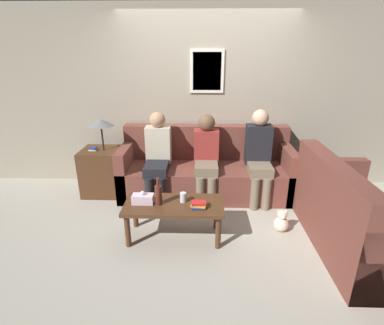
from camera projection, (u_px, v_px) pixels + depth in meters
ground_plane at (206, 209)px, 3.99m from camera, size 16.00×16.00×0.00m
wall_back at (206, 99)px, 4.42m from camera, size 9.00×0.08×2.60m
couch_main at (206, 171)px, 4.35m from camera, size 2.41×0.84×0.95m
couch_side at (352, 219)px, 3.13m from camera, size 0.84×1.67×0.95m
coffee_table at (174, 208)px, 3.28m from camera, size 1.08×0.51×0.42m
side_table_with_lamp at (102, 168)px, 4.33m from camera, size 0.52×0.52×1.11m
wine_bottle at (158, 194)px, 3.21m from camera, size 0.07×0.07×0.31m
drinking_glass at (183, 197)px, 3.28m from camera, size 0.07×0.07×0.11m
book_stack at (199, 205)px, 3.17m from camera, size 0.17×0.14×0.07m
tissue_box at (143, 199)px, 3.25m from camera, size 0.23×0.12×0.15m
person_left at (158, 154)px, 4.09m from camera, size 0.34×0.65×1.21m
person_middle at (206, 154)px, 4.08m from camera, size 0.34×0.61×1.18m
person_right at (259, 153)px, 4.04m from camera, size 0.34×0.58×1.25m
teddy_bear at (281, 222)px, 3.47m from camera, size 0.17×0.17×0.27m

